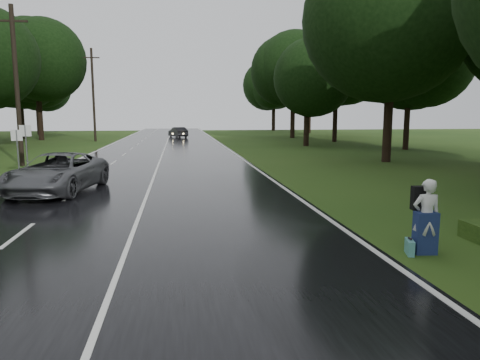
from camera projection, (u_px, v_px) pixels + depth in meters
name	position (u px, v px, depth m)	size (l,w,h in m)	color
ground	(125.00, 255.00, 10.23)	(160.00, 160.00, 0.00)	#2B4715
road	(160.00, 162.00, 29.82)	(12.00, 140.00, 0.04)	black
lane_center	(159.00, 162.00, 29.82)	(0.12, 140.00, 0.01)	silver
grey_car	(58.00, 173.00, 18.23)	(2.66, 5.76, 1.60)	#4E5054
far_car	(178.00, 132.00, 60.93)	(1.49, 4.27, 1.41)	black
hitchhiker	(426.00, 219.00, 10.26)	(0.68, 0.62, 1.77)	silver
suitcase	(410.00, 247.00, 10.27)	(0.14, 0.49, 0.35)	teal
utility_pole_mid	(22.00, 166.00, 27.94)	(1.80, 0.28, 9.76)	black
utility_pole_far	(96.00, 141.00, 52.83)	(1.80, 0.28, 10.80)	black
road_sign_a	(20.00, 175.00, 23.74)	(0.58, 0.10, 2.40)	white
road_sign_b	(28.00, 172.00, 25.11)	(0.63, 0.10, 2.62)	white
tree_left_f	(42.00, 140.00, 55.40)	(11.29, 11.29, 17.64)	black
tree_right_d	(386.00, 162.00, 30.24)	(10.16, 10.16, 15.87)	black
tree_right_e	(306.00, 146.00, 45.24)	(7.47, 7.47, 11.67)	black
tree_right_f	(292.00, 138.00, 60.51)	(10.27, 10.27, 16.05)	black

